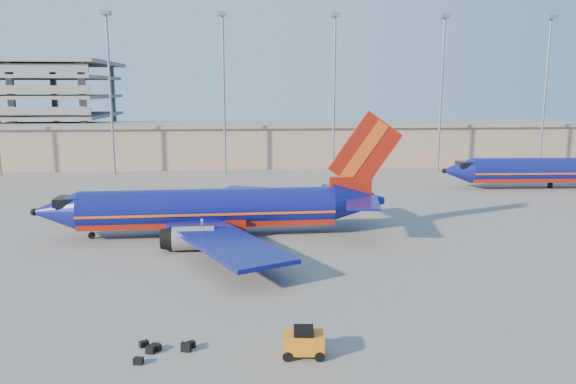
# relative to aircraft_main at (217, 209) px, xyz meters

# --- Properties ---
(ground) EXTENTS (220.00, 220.00, 0.00)m
(ground) POSITION_rel_aircraft_main_xyz_m (4.34, -1.66, -2.81)
(ground) COLOR slate
(ground) RESTS_ON ground
(terminal_building) EXTENTS (122.00, 16.00, 8.50)m
(terminal_building) POSITION_rel_aircraft_main_xyz_m (14.34, 56.34, 1.51)
(terminal_building) COLOR gray
(terminal_building) RESTS_ON ground
(light_mast_row) EXTENTS (101.60, 1.60, 28.65)m
(light_mast_row) POSITION_rel_aircraft_main_xyz_m (9.34, 44.34, 14.75)
(light_mast_row) COLOR gray
(light_mast_row) RESTS_ON ground
(aircraft_main) EXTENTS (38.81, 37.32, 13.14)m
(aircraft_main) POSITION_rel_aircraft_main_xyz_m (0.00, 0.00, 0.00)
(aircraft_main) COLOR navy
(aircraft_main) RESTS_ON ground
(aircraft_second) EXTENTS (37.28, 14.52, 12.62)m
(aircraft_second) POSITION_rel_aircraft_main_xyz_m (51.66, 24.78, 0.09)
(aircraft_second) COLOR navy
(aircraft_second) RESTS_ON ground
(baggage_tug) EXTENTS (2.54, 1.66, 1.74)m
(baggage_tug) POSITION_rel_aircraft_main_xyz_m (6.27, -28.13, -1.90)
(baggage_tug) COLOR orange
(baggage_tug) RESTS_ON ground
(luggage_pile) EXTENTS (3.49, 2.73, 0.54)m
(luggage_pile) POSITION_rel_aircraft_main_xyz_m (-2.08, -26.99, -2.60)
(luggage_pile) COLOR black
(luggage_pile) RESTS_ON ground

